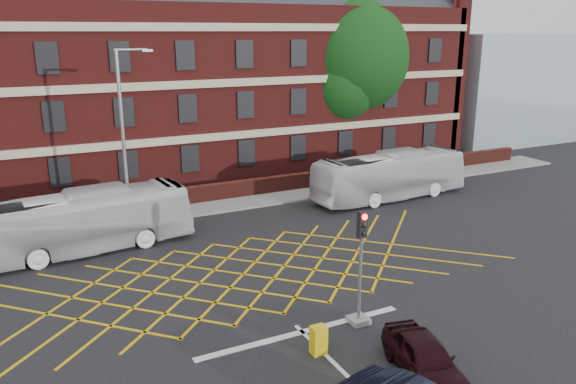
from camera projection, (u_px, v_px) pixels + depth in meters
name	position (u px, v px, depth m)	size (l,w,h in m)	color
ground	(262.00, 293.00, 22.88)	(120.00, 120.00, 0.00)	black
victorian_building	(137.00, 67.00, 39.70)	(51.00, 12.17, 20.40)	#5A1817
boundary_wall	(174.00, 198.00, 33.89)	(56.00, 0.50, 1.10)	#4B1914
far_pavement	(179.00, 210.00, 33.17)	(60.00, 3.00, 0.12)	slate
glass_block	(494.00, 87.00, 54.19)	(14.00, 10.00, 10.00)	#99B2BF
box_junction_hatching	(243.00, 274.00, 24.60)	(11.50, 0.12, 0.02)	#CC990C
stop_line	(302.00, 332.00, 19.88)	(8.00, 0.30, 0.02)	silver
bus_left	(78.00, 223.00, 26.69)	(2.51, 10.72, 2.99)	silver
bus_right	(390.00, 176.00, 35.35)	(2.48, 10.59, 2.95)	silver
car_maroon	(424.00, 358.00, 17.18)	(1.53, 3.79, 1.29)	black
deciduous_tree	(350.00, 65.00, 43.43)	(9.02, 9.02, 12.82)	black
traffic_light_near	(360.00, 278.00, 20.06)	(0.70, 0.70, 4.27)	slate
street_lamp	(127.00, 173.00, 28.59)	(2.25, 1.00, 9.46)	slate
utility_cabinet	(318.00, 340.00, 18.45)	(0.49, 0.41, 0.98)	#DCB60C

